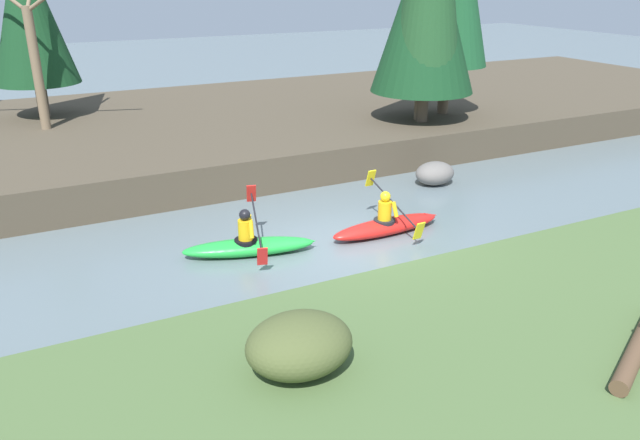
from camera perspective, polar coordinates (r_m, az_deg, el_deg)
The scene contains 11 objects.
ground_plane at distance 13.21m, azimuth 2.89°, elevation -2.58°, with size 90.00×90.00×0.00m, color slate.
riverbank_near at distance 9.11m, azimuth 22.37°, elevation -14.93°, with size 44.00×8.00×0.51m.
riverbank_far at distance 21.59m, azimuth -9.96°, elevation 8.24°, with size 44.00×11.68×0.98m.
conifer_tree_left at distance 22.27m, azimuth -25.19°, elevation 17.01°, with size 2.61×2.61×5.63m.
conifer_tree_centre at distance 20.19m, azimuth 9.67°, elevation 18.79°, with size 3.23×3.23×6.10m.
bare_tree_mid_upstream at distance 20.59m, azimuth -24.63°, elevation 13.66°, with size 2.64×2.60×4.70m.
shrub_clump_second at distance 8.33m, azimuth -1.91°, elevation -11.30°, with size 1.45×1.21×0.79m.
kayaker_lead at distance 13.91m, azimuth 6.14°, elevation -0.39°, with size 2.78×2.07×1.20m.
kayaker_middle at distance 12.89m, azimuth -6.44°, elevation -2.26°, with size 2.77×2.04×1.20m.
boulder_midstream at distance 17.32m, azimuth 10.45°, elevation 4.22°, with size 1.12×0.87×0.63m.
driftwood_log at distance 9.94m, azimuth 27.22°, elevation -9.90°, with size 2.42×1.40×0.44m.
Camera 1 is at (-5.99, -10.43, 5.47)m, focal length 35.00 mm.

